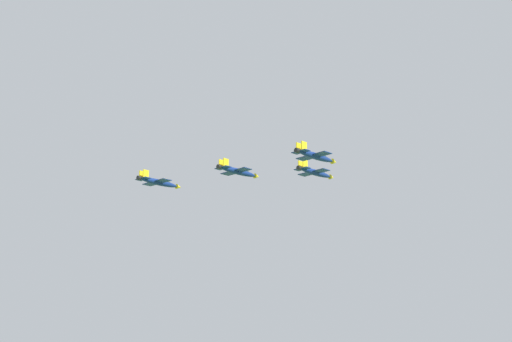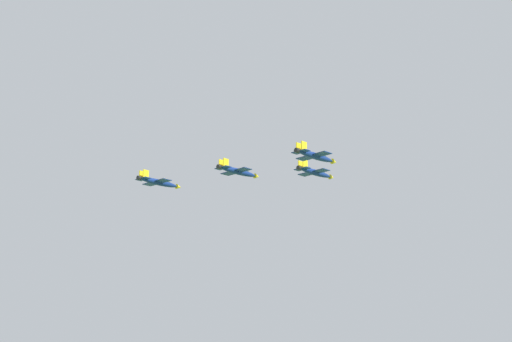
% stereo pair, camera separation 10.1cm
% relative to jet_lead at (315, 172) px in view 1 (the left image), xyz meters
% --- Properties ---
extents(jet_lead, '(11.78, 18.40, 3.93)m').
position_rel_jet_lead_xyz_m(jet_lead, '(0.00, 0.00, 0.00)').
color(jet_lead, navy).
extents(jet_left_wingman, '(12.02, 18.85, 4.01)m').
position_rel_jet_lead_xyz_m(jet_left_wingman, '(-11.17, -23.38, -0.30)').
color(jet_left_wingman, navy).
extents(jet_right_wingman, '(11.96, 18.73, 3.99)m').
position_rel_jet_lead_xyz_m(jet_right_wingman, '(21.28, -14.80, -1.84)').
color(jet_right_wingman, navy).
extents(jet_left_outer, '(11.52, 18.00, 3.84)m').
position_rel_jet_lead_xyz_m(jet_left_outer, '(-22.35, -46.77, -4.60)').
color(jet_left_outer, navy).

